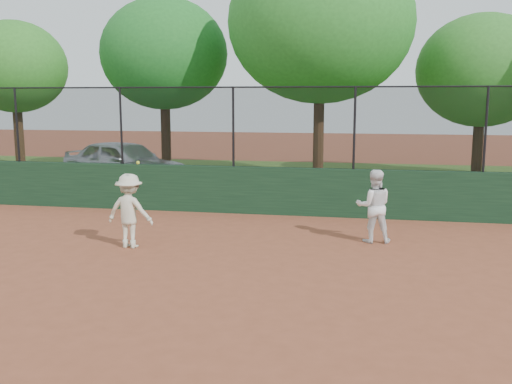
% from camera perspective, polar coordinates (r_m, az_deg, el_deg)
% --- Properties ---
extents(ground, '(80.00, 80.00, 0.00)m').
position_cam_1_polar(ground, '(8.95, -7.79, -9.74)').
color(ground, brown).
rests_on(ground, ground).
extents(back_wall, '(26.00, 0.20, 1.20)m').
position_cam_1_polar(back_wall, '(14.45, -0.31, 0.17)').
color(back_wall, '#193820').
rests_on(back_wall, ground).
extents(grass_strip, '(36.00, 12.00, 0.01)m').
position_cam_1_polar(grass_strip, '(20.40, 2.92, 1.17)').
color(grass_strip, '#31541A').
rests_on(grass_strip, ground).
extents(parked_car, '(4.91, 3.39, 1.55)m').
position_cam_1_polar(parked_car, '(19.48, -13.01, 2.85)').
color(parked_car, '#B4B9BE').
rests_on(parked_car, ground).
extents(player_second, '(0.79, 0.66, 1.49)m').
position_cam_1_polar(player_second, '(11.82, 11.70, -1.38)').
color(player_second, white).
rests_on(player_second, ground).
extents(player_main, '(0.99, 0.63, 1.75)m').
position_cam_1_polar(player_main, '(11.44, -12.52, -1.85)').
color(player_main, beige).
rests_on(player_main, ground).
extents(fence_assembly, '(26.00, 0.06, 2.00)m').
position_cam_1_polar(fence_assembly, '(14.29, -0.43, 6.66)').
color(fence_assembly, black).
rests_on(fence_assembly, back_wall).
extents(tree_0, '(3.87, 3.51, 5.71)m').
position_cam_1_polar(tree_0, '(23.12, -23.02, 11.40)').
color(tree_0, '#482E19').
rests_on(tree_0, ground).
extents(tree_1, '(4.68, 4.25, 6.52)m').
position_cam_1_polar(tree_1, '(21.62, -9.20, 13.45)').
color(tree_1, '#3D2515').
rests_on(tree_1, ground).
extents(tree_2, '(6.02, 5.47, 7.91)m').
position_cam_1_polar(tree_2, '(19.23, 6.47, 16.48)').
color(tree_2, '#462B19').
rests_on(tree_2, ground).
extents(tree_3, '(4.47, 4.06, 5.77)m').
position_cam_1_polar(tree_3, '(21.45, 21.69, 11.19)').
color(tree_3, '#3B2513').
rests_on(tree_3, ground).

